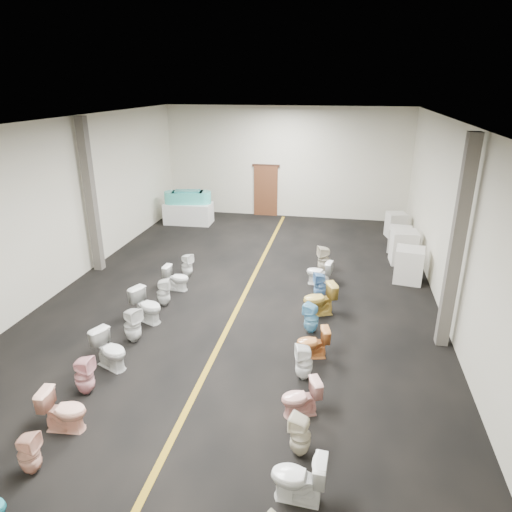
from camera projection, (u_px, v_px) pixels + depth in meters
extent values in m
plane|color=black|center=(244.00, 295.00, 12.23)|extent=(16.00, 16.00, 0.00)
plane|color=black|center=(242.00, 121.00, 10.62)|extent=(16.00, 16.00, 0.00)
plane|color=beige|center=(285.00, 163.00, 18.76)|extent=(10.00, 0.00, 10.00)
plane|color=beige|center=(50.00, 451.00, 4.09)|extent=(10.00, 0.00, 10.00)
plane|color=beige|center=(63.00, 205.00, 12.32)|extent=(0.00, 16.00, 16.00)
plane|color=beige|center=(454.00, 226.00, 10.53)|extent=(0.00, 16.00, 16.00)
cube|color=olive|center=(244.00, 295.00, 12.22)|extent=(0.12, 15.60, 0.01)
cube|color=#562D19|center=(266.00, 191.00, 19.28)|extent=(1.00, 0.10, 2.10)
cube|color=#331C11|center=(266.00, 166.00, 18.90)|extent=(1.15, 0.08, 0.10)
cube|color=#59544C|center=(91.00, 197.00, 13.19)|extent=(0.25, 0.25, 4.50)
cube|color=#59544C|center=(457.00, 246.00, 9.20)|extent=(0.25, 0.25, 4.50)
cube|color=silver|center=(189.00, 213.00, 18.37)|extent=(1.89, 0.99, 0.83)
cube|color=#43C1B4|center=(188.00, 198.00, 18.15)|extent=(1.30, 0.88, 0.50)
cylinder|color=#43C1B4|center=(173.00, 198.00, 18.15)|extent=(0.66, 0.66, 0.50)
cylinder|color=#43C1B4|center=(203.00, 198.00, 18.14)|extent=(0.66, 0.66, 0.50)
cube|color=teal|center=(188.00, 193.00, 18.07)|extent=(1.07, 0.64, 0.20)
cube|color=silver|center=(409.00, 265.00, 12.95)|extent=(0.87, 0.87, 0.98)
cube|color=silver|center=(404.00, 247.00, 14.28)|extent=(0.80, 0.80, 1.04)
cube|color=silver|center=(400.00, 239.00, 15.34)|extent=(0.82, 0.82, 0.82)
cube|color=beige|center=(396.00, 225.00, 16.71)|extent=(0.77, 0.77, 0.91)
imported|color=#EAAB93|center=(29.00, 454.00, 6.57)|extent=(0.33, 0.33, 0.68)
imported|color=#FDB99F|center=(64.00, 410.00, 7.39)|extent=(0.77, 0.48, 0.75)
imported|color=#E9A4AB|center=(84.00, 376.00, 8.25)|extent=(0.35, 0.34, 0.76)
imported|color=silver|center=(110.00, 350.00, 9.03)|extent=(0.87, 0.70, 0.78)
imported|color=silver|center=(133.00, 325.00, 9.92)|extent=(0.49, 0.48, 0.81)
imported|color=silver|center=(147.00, 306.00, 10.78)|extent=(0.91, 0.72, 0.81)
imported|color=white|center=(164.00, 292.00, 11.55)|extent=(0.41, 0.40, 0.73)
imported|color=white|center=(177.00, 278.00, 12.46)|extent=(0.70, 0.42, 0.69)
imported|color=white|center=(187.00, 265.00, 13.30)|extent=(0.42, 0.41, 0.71)
imported|color=white|center=(298.00, 478.00, 6.12)|extent=(0.77, 0.46, 0.76)
imported|color=beige|center=(300.00, 435.00, 6.89)|extent=(0.39, 0.39, 0.71)
imported|color=#F1ACA3|center=(301.00, 398.00, 7.73)|extent=(0.76, 0.61, 0.68)
imported|color=white|center=(304.00, 362.00, 8.67)|extent=(0.41, 0.41, 0.73)
imported|color=#CD7A39|center=(313.00, 343.00, 9.37)|extent=(0.73, 0.53, 0.68)
imported|color=#6DBBE1|center=(311.00, 318.00, 10.29)|extent=(0.43, 0.43, 0.72)
imported|color=gold|center=(319.00, 299.00, 11.09)|extent=(0.91, 0.72, 0.81)
imported|color=#5F93CD|center=(320.00, 286.00, 11.96)|extent=(0.40, 0.40, 0.72)
imported|color=white|center=(319.00, 273.00, 12.76)|extent=(0.78, 0.54, 0.73)
imported|color=beige|center=(324.00, 260.00, 13.56)|extent=(0.48, 0.48, 0.83)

